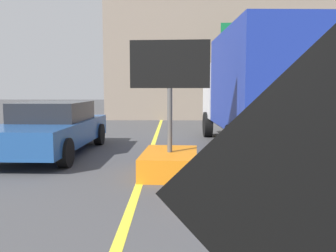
{
  "coord_description": "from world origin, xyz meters",
  "views": [
    {
      "loc": [
        0.61,
        2.81,
        1.74
      ],
      "look_at": [
        0.55,
        7.55,
        1.25
      ],
      "focal_mm": 38.51,
      "sensor_mm": 36.0,
      "label": 1
    }
  ],
  "objects_px": {
    "arrow_board_trailer": "(170,151)",
    "traffic_cone_mid_lane": "(193,183)",
    "box_truck": "(261,87)",
    "highway_guide_sign": "(262,52)",
    "pickup_car": "(52,128)"
  },
  "relations": [
    {
      "from": "arrow_board_trailer",
      "to": "highway_guide_sign",
      "type": "height_order",
      "value": "highway_guide_sign"
    },
    {
      "from": "arrow_board_trailer",
      "to": "traffic_cone_mid_lane",
      "type": "relative_size",
      "value": 3.81
    },
    {
      "from": "highway_guide_sign",
      "to": "traffic_cone_mid_lane",
      "type": "bearing_deg",
      "value": -108.02
    },
    {
      "from": "arrow_board_trailer",
      "to": "traffic_cone_mid_lane",
      "type": "xyz_separation_m",
      "value": [
        0.36,
        -2.03,
        -0.13
      ]
    },
    {
      "from": "pickup_car",
      "to": "highway_guide_sign",
      "type": "distance_m",
      "value": 10.93
    },
    {
      "from": "arrow_board_trailer",
      "to": "traffic_cone_mid_lane",
      "type": "distance_m",
      "value": 2.06
    },
    {
      "from": "arrow_board_trailer",
      "to": "pickup_car",
      "type": "height_order",
      "value": "arrow_board_trailer"
    },
    {
      "from": "pickup_car",
      "to": "arrow_board_trailer",
      "type": "bearing_deg",
      "value": -35.31
    },
    {
      "from": "box_truck",
      "to": "highway_guide_sign",
      "type": "distance_m",
      "value": 7.11
    },
    {
      "from": "box_truck",
      "to": "highway_guide_sign",
      "type": "bearing_deg",
      "value": 76.29
    },
    {
      "from": "pickup_car",
      "to": "traffic_cone_mid_lane",
      "type": "height_order",
      "value": "pickup_car"
    },
    {
      "from": "box_truck",
      "to": "highway_guide_sign",
      "type": "xyz_separation_m",
      "value": [
        1.64,
        6.72,
        1.65
      ]
    },
    {
      "from": "arrow_board_trailer",
      "to": "box_truck",
      "type": "xyz_separation_m",
      "value": [
        2.58,
        3.11,
        1.29
      ]
    },
    {
      "from": "box_truck",
      "to": "pickup_car",
      "type": "distance_m",
      "value": 5.91
    },
    {
      "from": "box_truck",
      "to": "highway_guide_sign",
      "type": "relative_size",
      "value": 1.44
    }
  ]
}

